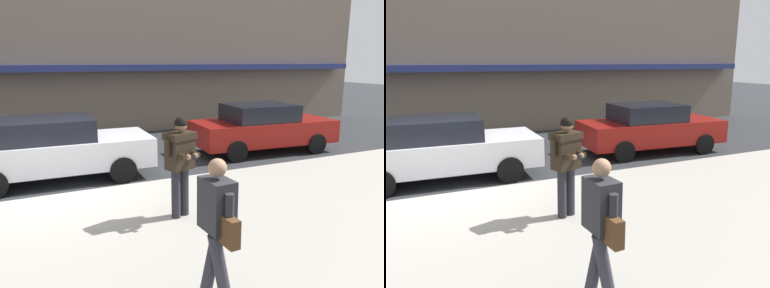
# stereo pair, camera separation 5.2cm
# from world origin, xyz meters

# --- Properties ---
(ground_plane) EXTENTS (80.00, 80.00, 0.00)m
(ground_plane) POSITION_xyz_m (0.00, 0.00, 0.00)
(ground_plane) COLOR #2B2D30
(sidewalk) EXTENTS (32.00, 5.30, 0.14)m
(sidewalk) POSITION_xyz_m (1.00, -2.85, 0.07)
(sidewalk) COLOR #A8A399
(sidewalk) RESTS_ON ground
(curb_paint_line) EXTENTS (28.00, 0.12, 0.01)m
(curb_paint_line) POSITION_xyz_m (1.00, 0.05, 0.00)
(curb_paint_line) COLOR silver
(curb_paint_line) RESTS_ON ground
(parked_sedan_mid) EXTENTS (4.56, 2.04, 1.54)m
(parked_sedan_mid) POSITION_xyz_m (0.15, 1.27, 0.79)
(parked_sedan_mid) COLOR silver
(parked_sedan_mid) RESTS_ON ground
(parked_sedan_far) EXTENTS (4.61, 2.16, 1.54)m
(parked_sedan_far) POSITION_xyz_m (6.41, 1.57, 0.79)
(parked_sedan_far) COLOR maroon
(parked_sedan_far) RESTS_ON ground
(man_texting_on_phone) EXTENTS (0.62, 0.65, 1.81)m
(man_texting_on_phone) POSITION_xyz_m (1.91, -2.33, 1.25)
(man_texting_on_phone) COLOR #23232B
(man_texting_on_phone) RESTS_ON sidewalk
(pedestrian_with_bag) EXTENTS (0.34, 0.72, 1.70)m
(pedestrian_with_bag) POSITION_xyz_m (1.36, -4.69, 1.11)
(pedestrian_with_bag) COLOR #33333D
(pedestrian_with_bag) RESTS_ON sidewalk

